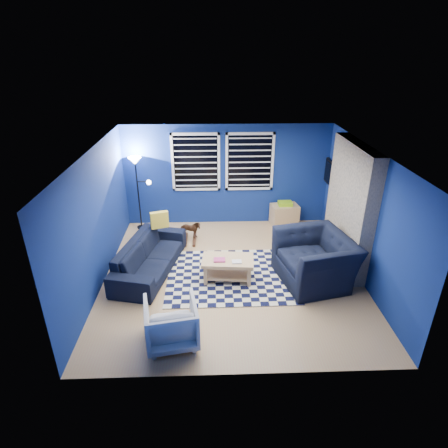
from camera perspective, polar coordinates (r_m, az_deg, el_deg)
The scene contains 18 objects.
floor at distance 7.54m, azimuth 1.22°, elevation -7.75°, with size 5.00×5.00×0.00m, color tan.
ceiling at distance 6.51m, azimuth 1.43°, elevation 10.97°, with size 5.00×5.00×0.00m, color white.
wall_back at distance 9.26m, azimuth 0.43°, elevation 7.38°, with size 5.00×5.00×0.00m, color navy.
wall_left at distance 7.23m, azimuth -18.87°, elevation 0.57°, with size 5.00×5.00×0.00m, color navy.
wall_right at distance 7.50m, azimuth 20.77°, elevation 1.14°, with size 5.00×5.00×0.00m, color navy.
fireplace at distance 7.89m, azimuth 18.48°, elevation 2.29°, with size 0.65×2.00×2.50m.
window_left at distance 9.12m, azimuth -4.33°, elevation 9.32°, with size 1.17×0.06×1.42m.
window_right at distance 9.16m, azimuth 3.94°, elevation 9.41°, with size 1.17×0.06×1.42m.
tv at distance 9.18m, azimuth 16.14°, elevation 7.18°, with size 0.07×1.00×0.58m.
rug at distance 7.50m, azimuth 1.05°, elevation -7.84°, with size 2.50×2.00×0.02m, color black.
sofa at distance 7.66m, azimuth -11.22°, elevation -4.84°, with size 0.87×2.21×0.65m, color black.
armchair_big at distance 7.36m, azimuth 13.70°, elevation -5.22°, with size 1.24×1.42×0.92m, color black.
armchair_bent at distance 5.89m, azimuth -8.04°, elevation -14.63°, with size 0.77×0.79×0.72m, color gray.
rocking_horse at distance 8.68m, azimuth -5.25°, elevation -0.92°, with size 0.51×0.23×0.43m, color #462416.
coffee_table at distance 7.22m, azimuth 0.58°, elevation -6.23°, with size 1.02×0.65×0.48m.
cabinet at distance 9.54m, azimuth 9.17°, elevation 1.39°, with size 0.72×0.54×0.64m.
floor_lamp at distance 9.09m, azimuth -13.16°, elevation 7.88°, with size 0.49×0.30×1.81m.
throw_pillow at distance 7.98m, azimuth -9.81°, elevation 0.63°, with size 0.37×0.11×0.35m, color gold.
Camera 1 is at (-0.39, -6.29, 4.14)m, focal length 30.00 mm.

